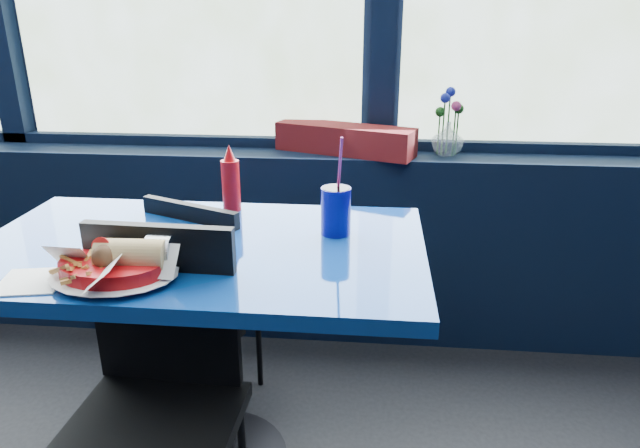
{
  "coord_description": "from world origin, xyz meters",
  "views": [
    {
      "loc": [
        0.76,
        0.63,
        1.34
      ],
      "look_at": [
        0.63,
        1.98,
        0.83
      ],
      "focal_mm": 32.0,
      "sensor_mm": 36.0,
      "label": 1
    }
  ],
  "objects_px": {
    "near_table": "(204,304)",
    "food_basket": "(116,265)",
    "ketchup_bottle": "(231,182)",
    "planter_box": "(345,139)",
    "soda_cup": "(336,210)",
    "chair_near_back": "(195,292)",
    "flower_vase": "(448,135)",
    "chair_near_front": "(157,385)"
  },
  "relations": [
    {
      "from": "chair_near_front",
      "to": "soda_cup",
      "type": "relative_size",
      "value": 3.08
    },
    {
      "from": "food_basket",
      "to": "ketchup_bottle",
      "type": "height_order",
      "value": "ketchup_bottle"
    },
    {
      "from": "chair_near_back",
      "to": "soda_cup",
      "type": "relative_size",
      "value": 2.85
    },
    {
      "from": "chair_near_front",
      "to": "soda_cup",
      "type": "xyz_separation_m",
      "value": [
        0.4,
        0.38,
        0.32
      ]
    },
    {
      "from": "near_table",
      "to": "food_basket",
      "type": "relative_size",
      "value": 3.68
    },
    {
      "from": "planter_box",
      "to": "ketchup_bottle",
      "type": "distance_m",
      "value": 0.66
    },
    {
      "from": "chair_near_back",
      "to": "flower_vase",
      "type": "height_order",
      "value": "flower_vase"
    },
    {
      "from": "near_table",
      "to": "food_basket",
      "type": "xyz_separation_m",
      "value": [
        -0.13,
        -0.22,
        0.22
      ]
    },
    {
      "from": "chair_near_front",
      "to": "soda_cup",
      "type": "distance_m",
      "value": 0.64
    },
    {
      "from": "planter_box",
      "to": "ketchup_bottle",
      "type": "bearing_deg",
      "value": -98.93
    },
    {
      "from": "near_table",
      "to": "soda_cup",
      "type": "relative_size",
      "value": 4.28
    },
    {
      "from": "ketchup_bottle",
      "to": "flower_vase",
      "type": "bearing_deg",
      "value": 39.0
    },
    {
      "from": "chair_near_front",
      "to": "ketchup_bottle",
      "type": "height_order",
      "value": "ketchup_bottle"
    },
    {
      "from": "chair_near_front",
      "to": "food_basket",
      "type": "distance_m",
      "value": 0.3
    },
    {
      "from": "food_basket",
      "to": "soda_cup",
      "type": "distance_m",
      "value": 0.59
    },
    {
      "from": "near_table",
      "to": "planter_box",
      "type": "bearing_deg",
      "value": 68.27
    },
    {
      "from": "food_basket",
      "to": "chair_near_back",
      "type": "bearing_deg",
      "value": 111.61
    },
    {
      "from": "planter_box",
      "to": "flower_vase",
      "type": "xyz_separation_m",
      "value": [
        0.4,
        0.01,
        0.02
      ]
    },
    {
      "from": "food_basket",
      "to": "chair_near_front",
      "type": "bearing_deg",
      "value": -7.96
    },
    {
      "from": "chair_near_back",
      "to": "planter_box",
      "type": "relative_size",
      "value": 1.44
    },
    {
      "from": "near_table",
      "to": "ketchup_bottle",
      "type": "xyz_separation_m",
      "value": [
        0.02,
        0.28,
        0.27
      ]
    },
    {
      "from": "planter_box",
      "to": "soda_cup",
      "type": "bearing_deg",
      "value": -68.66
    },
    {
      "from": "soda_cup",
      "to": "ketchup_bottle",
      "type": "bearing_deg",
      "value": 153.47
    },
    {
      "from": "planter_box",
      "to": "flower_vase",
      "type": "height_order",
      "value": "flower_vase"
    },
    {
      "from": "chair_near_front",
      "to": "flower_vase",
      "type": "xyz_separation_m",
      "value": [
        0.78,
        1.13,
        0.38
      ]
    },
    {
      "from": "food_basket",
      "to": "soda_cup",
      "type": "xyz_separation_m",
      "value": [
        0.48,
        0.33,
        0.03
      ]
    },
    {
      "from": "ketchup_bottle",
      "to": "chair_near_back",
      "type": "bearing_deg",
      "value": -176.17
    },
    {
      "from": "near_table",
      "to": "food_basket",
      "type": "distance_m",
      "value": 0.34
    },
    {
      "from": "chair_near_front",
      "to": "chair_near_back",
      "type": "height_order",
      "value": "chair_near_front"
    },
    {
      "from": "chair_near_back",
      "to": "flower_vase",
      "type": "distance_m",
      "value": 1.12
    },
    {
      "from": "near_table",
      "to": "soda_cup",
      "type": "xyz_separation_m",
      "value": [
        0.36,
        0.11,
        0.25
      ]
    },
    {
      "from": "near_table",
      "to": "chair_near_back",
      "type": "xyz_separation_m",
      "value": [
        -0.12,
        0.27,
        -0.11
      ]
    },
    {
      "from": "chair_near_back",
      "to": "planter_box",
      "type": "height_order",
      "value": "planter_box"
    },
    {
      "from": "food_basket",
      "to": "planter_box",
      "type": "bearing_deg",
      "value": 89.02
    },
    {
      "from": "flower_vase",
      "to": "planter_box",
      "type": "bearing_deg",
      "value": -179.17
    },
    {
      "from": "flower_vase",
      "to": "soda_cup",
      "type": "xyz_separation_m",
      "value": [
        -0.38,
        -0.75,
        -0.06
      ]
    },
    {
      "from": "near_table",
      "to": "planter_box",
      "type": "relative_size",
      "value": 2.16
    },
    {
      "from": "near_table",
      "to": "chair_near_back",
      "type": "relative_size",
      "value": 1.5
    },
    {
      "from": "flower_vase",
      "to": "food_basket",
      "type": "relative_size",
      "value": 0.8
    },
    {
      "from": "food_basket",
      "to": "soda_cup",
      "type": "height_order",
      "value": "soda_cup"
    },
    {
      "from": "chair_near_back",
      "to": "soda_cup",
      "type": "height_order",
      "value": "soda_cup"
    },
    {
      "from": "flower_vase",
      "to": "ketchup_bottle",
      "type": "bearing_deg",
      "value": -141.0
    }
  ]
}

